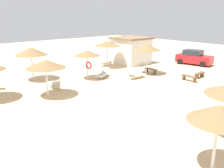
{
  "coord_description": "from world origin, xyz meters",
  "views": [
    {
      "loc": [
        11.93,
        -7.49,
        5.74
      ],
      "look_at": [
        0.0,
        3.0,
        1.2
      ],
      "focal_mm": 39.42,
      "sensor_mm": 36.0,
      "label": 1
    }
  ],
  "objects_px": {
    "parasol_8": "(31,51)",
    "parked_car": "(194,58)",
    "bench_1": "(189,77)",
    "bench_2": "(200,74)",
    "parasol_3": "(107,44)",
    "lounger_2": "(136,75)",
    "beach_cabana": "(131,50)",
    "parasol_6": "(219,113)",
    "bench_0": "(151,70)",
    "parasol_4": "(87,53)",
    "lounger_3": "(108,61)",
    "parasol_2": "(147,47)",
    "lounger_0": "(54,84)",
    "parasol_0": "(46,64)",
    "lounger_4": "(103,74)"
  },
  "relations": [
    {
      "from": "parasol_4",
      "to": "lounger_3",
      "type": "distance_m",
      "value": 7.85
    },
    {
      "from": "parasol_3",
      "to": "parasol_0",
      "type": "bearing_deg",
      "value": -63.57
    },
    {
      "from": "lounger_4",
      "to": "parked_car",
      "type": "xyz_separation_m",
      "value": [
        2.34,
        11.86,
        0.5
      ]
    },
    {
      "from": "parasol_6",
      "to": "lounger_0",
      "type": "xyz_separation_m",
      "value": [
        -13.69,
        0.8,
        -2.03
      ]
    },
    {
      "from": "parasol_2",
      "to": "parasol_4",
      "type": "distance_m",
      "value": 5.91
    },
    {
      "from": "parasol_2",
      "to": "lounger_0",
      "type": "xyz_separation_m",
      "value": [
        -1.72,
        -9.15,
        -2.35
      ]
    },
    {
      "from": "parasol_8",
      "to": "parked_car",
      "type": "xyz_separation_m",
      "value": [
        5.66,
        17.23,
        -1.79
      ]
    },
    {
      "from": "parasol_6",
      "to": "parked_car",
      "type": "distance_m",
      "value": 21.29
    },
    {
      "from": "parasol_3",
      "to": "bench_0",
      "type": "distance_m",
      "value": 5.79
    },
    {
      "from": "parasol_3",
      "to": "lounger_2",
      "type": "bearing_deg",
      "value": -12.48
    },
    {
      "from": "lounger_3",
      "to": "bench_0",
      "type": "xyz_separation_m",
      "value": [
        6.8,
        -0.17,
        0.02
      ]
    },
    {
      "from": "bench_2",
      "to": "lounger_0",
      "type": "bearing_deg",
      "value": -116.75
    },
    {
      "from": "parasol_6",
      "to": "lounger_2",
      "type": "distance_m",
      "value": 14.11
    },
    {
      "from": "lounger_0",
      "to": "bench_2",
      "type": "distance_m",
      "value": 13.22
    },
    {
      "from": "parasol_4",
      "to": "beach_cabana",
      "type": "height_order",
      "value": "beach_cabana"
    },
    {
      "from": "parasol_0",
      "to": "lounger_0",
      "type": "distance_m",
      "value": 2.88
    },
    {
      "from": "parasol_0",
      "to": "bench_0",
      "type": "distance_m",
      "value": 11.27
    },
    {
      "from": "lounger_0",
      "to": "lounger_4",
      "type": "distance_m",
      "value": 5.19
    },
    {
      "from": "parasol_6",
      "to": "lounger_0",
      "type": "bearing_deg",
      "value": 176.64
    },
    {
      "from": "parasol_6",
      "to": "lounger_3",
      "type": "xyz_separation_m",
      "value": [
        -18.67,
        10.72,
        -2.02
      ]
    },
    {
      "from": "parked_car",
      "to": "beach_cabana",
      "type": "bearing_deg",
      "value": -136.83
    },
    {
      "from": "parasol_4",
      "to": "beach_cabana",
      "type": "xyz_separation_m",
      "value": [
        -2.58,
        8.28,
        -0.76
      ]
    },
    {
      "from": "parasol_6",
      "to": "bench_0",
      "type": "xyz_separation_m",
      "value": [
        -11.88,
        10.55,
        -2.0
      ]
    },
    {
      "from": "parasol_2",
      "to": "parasol_3",
      "type": "xyz_separation_m",
      "value": [
        -5.06,
        -0.72,
        -0.05
      ]
    },
    {
      "from": "parasol_3",
      "to": "lounger_2",
      "type": "relative_size",
      "value": 1.51
    },
    {
      "from": "parasol_2",
      "to": "lounger_2",
      "type": "distance_m",
      "value": 3.11
    },
    {
      "from": "parasol_3",
      "to": "lounger_3",
      "type": "xyz_separation_m",
      "value": [
        -1.64,
        1.48,
        -2.3
      ]
    },
    {
      "from": "parasol_0",
      "to": "bench_0",
      "type": "bearing_deg",
      "value": 88.45
    },
    {
      "from": "parasol_4",
      "to": "bench_2",
      "type": "height_order",
      "value": "parasol_4"
    },
    {
      "from": "bench_1",
      "to": "bench_2",
      "type": "relative_size",
      "value": 0.99
    },
    {
      "from": "lounger_0",
      "to": "beach_cabana",
      "type": "distance_m",
      "value": 12.49
    },
    {
      "from": "parasol_6",
      "to": "parasol_8",
      "type": "height_order",
      "value": "parasol_8"
    },
    {
      "from": "parasol_0",
      "to": "parasol_2",
      "type": "relative_size",
      "value": 0.93
    },
    {
      "from": "parasol_8",
      "to": "bench_2",
      "type": "bearing_deg",
      "value": 51.82
    },
    {
      "from": "lounger_3",
      "to": "bench_0",
      "type": "relative_size",
      "value": 1.24
    },
    {
      "from": "parasol_0",
      "to": "lounger_4",
      "type": "relative_size",
      "value": 1.45
    },
    {
      "from": "parasol_4",
      "to": "bench_2",
      "type": "xyz_separation_m",
      "value": [
        6.56,
        8.08,
        -2.0
      ]
    },
    {
      "from": "parasol_3",
      "to": "bench_2",
      "type": "xyz_separation_m",
      "value": [
        9.3,
        3.37,
        -2.28
      ]
    },
    {
      "from": "parasol_8",
      "to": "beach_cabana",
      "type": "distance_m",
      "value": 12.24
    },
    {
      "from": "beach_cabana",
      "to": "parasol_2",
      "type": "bearing_deg",
      "value": -30.22
    },
    {
      "from": "parasol_3",
      "to": "parasol_8",
      "type": "relative_size",
      "value": 0.98
    },
    {
      "from": "lounger_0",
      "to": "lounger_4",
      "type": "bearing_deg",
      "value": 91.76
    },
    {
      "from": "bench_0",
      "to": "parasol_0",
      "type": "bearing_deg",
      "value": -91.55
    },
    {
      "from": "parasol_2",
      "to": "bench_2",
      "type": "bearing_deg",
      "value": 32.09
    },
    {
      "from": "parasol_4",
      "to": "bench_1",
      "type": "xyz_separation_m",
      "value": [
        6.58,
        6.3,
        -2.0
      ]
    },
    {
      "from": "parasol_2",
      "to": "lounger_3",
      "type": "xyz_separation_m",
      "value": [
        -6.7,
        0.77,
        -2.34
      ]
    },
    {
      "from": "parasol_3",
      "to": "bench_0",
      "type": "relative_size",
      "value": 1.92
    },
    {
      "from": "parasol_6",
      "to": "beach_cabana",
      "type": "xyz_separation_m",
      "value": [
        -16.88,
        12.81,
        -0.76
      ]
    },
    {
      "from": "bench_2",
      "to": "beach_cabana",
      "type": "bearing_deg",
      "value": 178.73
    },
    {
      "from": "parasol_4",
      "to": "parasol_6",
      "type": "relative_size",
      "value": 0.99
    }
  ]
}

